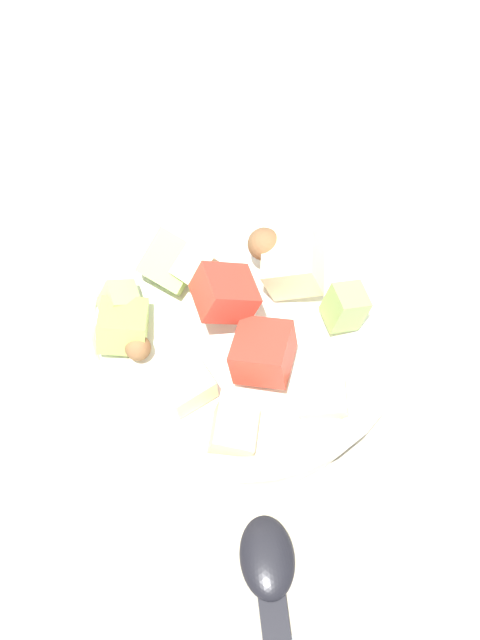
% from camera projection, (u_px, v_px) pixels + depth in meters
% --- Properties ---
extents(ground_plane, '(2.40, 2.40, 0.00)m').
position_uv_depth(ground_plane, '(250.00, 349.00, 0.66)').
color(ground_plane, silver).
extents(placemat, '(0.41, 0.33, 0.01)m').
position_uv_depth(placemat, '(250.00, 347.00, 0.65)').
color(placemat, '#BCB299').
rests_on(placemat, ground_plane).
extents(salad_bowl, '(0.23, 0.23, 0.11)m').
position_uv_depth(salad_bowl, '(239.00, 325.00, 0.62)').
color(salad_bowl, white).
rests_on(salad_bowl, placemat).
extents(serving_spoon, '(0.23, 0.04, 0.01)m').
position_uv_depth(serving_spoon, '(277.00, 639.00, 0.56)').
color(serving_spoon, black).
rests_on(serving_spoon, placemat).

